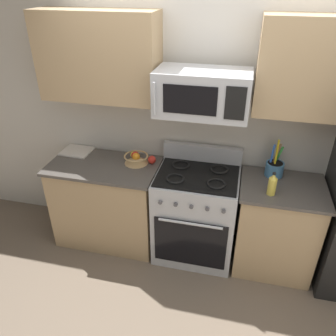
{
  "coord_description": "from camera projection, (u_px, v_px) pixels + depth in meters",
  "views": [
    {
      "loc": [
        0.33,
        -1.97,
        2.51
      ],
      "look_at": [
        -0.25,
        0.49,
        1.03
      ],
      "focal_mm": 35.67,
      "sensor_mm": 36.0,
      "label": 1
    }
  ],
  "objects": [
    {
      "name": "ground_plane",
      "position": [
        182.0,
        297.0,
        2.99
      ],
      "size": [
        16.0,
        16.0,
        0.0
      ],
      "primitive_type": "plane",
      "color": "#6B5B4C"
    },
    {
      "name": "wall_back",
      "position": [
        206.0,
        121.0,
        3.16
      ],
      "size": [
        8.0,
        0.1,
        2.6
      ],
      "primitive_type": "cube",
      "color": "beige",
      "rests_on": "ground"
    },
    {
      "name": "counter_left",
      "position": [
        108.0,
        202.0,
        3.46
      ],
      "size": [
        1.07,
        0.61,
        0.91
      ],
      "color": "tan",
      "rests_on": "ground"
    },
    {
      "name": "range_oven",
      "position": [
        196.0,
        214.0,
        3.27
      ],
      "size": [
        0.76,
        0.65,
        1.09
      ],
      "color": "#B2B5BA",
      "rests_on": "ground"
    },
    {
      "name": "counter_right",
      "position": [
        276.0,
        227.0,
        3.12
      ],
      "size": [
        0.74,
        0.61,
        0.91
      ],
      "color": "tan",
      "rests_on": "ground"
    },
    {
      "name": "microwave",
      "position": [
        202.0,
        93.0,
        2.68
      ],
      "size": [
        0.76,
        0.44,
        0.36
      ],
      "color": "#B2B5BA"
    },
    {
      "name": "upper_cabinets_left",
      "position": [
        99.0,
        57.0,
        2.86
      ],
      "size": [
        1.06,
        0.34,
        0.74
      ],
      "color": "tan"
    },
    {
      "name": "upper_cabinets_right",
      "position": [
        306.0,
        68.0,
        2.53
      ],
      "size": [
        0.73,
        0.34,
        0.74
      ],
      "color": "tan"
    },
    {
      "name": "utensil_crock",
      "position": [
        274.0,
        168.0,
        3.02
      ],
      "size": [
        0.16,
        0.16,
        0.34
      ],
      "color": "teal",
      "rests_on": "counter_right"
    },
    {
      "name": "fruit_basket",
      "position": [
        136.0,
        158.0,
        3.24
      ],
      "size": [
        0.24,
        0.24,
        0.11
      ],
      "color": "tan",
      "rests_on": "counter_left"
    },
    {
      "name": "apple_loose",
      "position": [
        152.0,
        160.0,
        3.23
      ],
      "size": [
        0.08,
        0.08,
        0.08
      ],
      "primitive_type": "sphere",
      "color": "red",
      "rests_on": "counter_left"
    },
    {
      "name": "cutting_board",
      "position": [
        77.0,
        151.0,
        3.45
      ],
      "size": [
        0.3,
        0.26,
        0.02
      ],
      "primitive_type": "cube",
      "rotation": [
        0.0,
        0.0,
        -0.04
      ],
      "color": "silver",
      "rests_on": "counter_left"
    },
    {
      "name": "bottle_oil",
      "position": [
        272.0,
        185.0,
        2.75
      ],
      "size": [
        0.07,
        0.07,
        0.21
      ],
      "color": "gold",
      "rests_on": "counter_right"
    }
  ]
}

